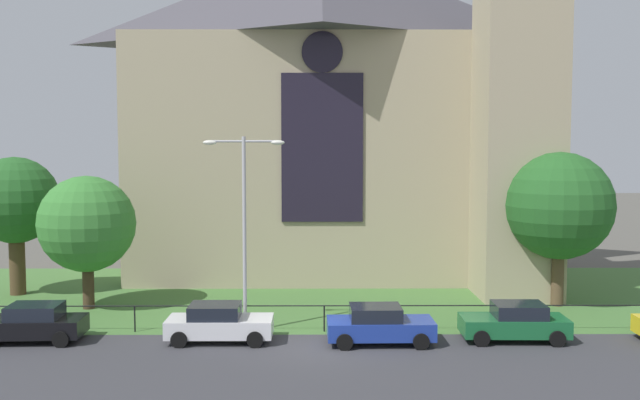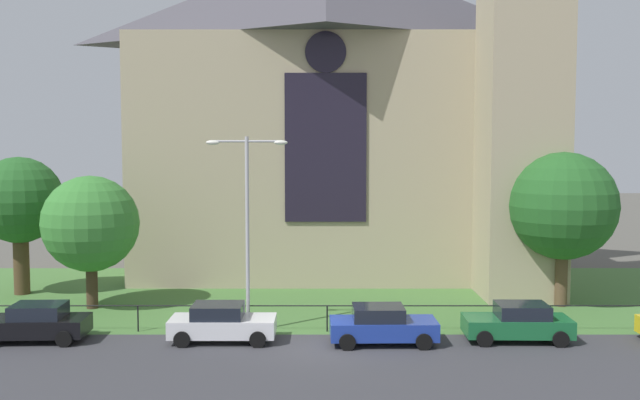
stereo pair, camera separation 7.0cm
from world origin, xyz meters
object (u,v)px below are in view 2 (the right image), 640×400
Objects in this scene: tree_left_far at (16,201)px; parked_car_green at (515,322)px; tree_right_near at (560,206)px; streetlamp_near at (244,209)px; church_building at (334,105)px; parked_car_white at (219,323)px; parked_car_black at (31,323)px; parked_car_blue at (379,325)px; tree_left_near at (87,224)px.

parked_car_green is (23.69, -9.06, -4.17)m from tree_left_far.
streetlamp_near is at bearing -161.54° from tree_right_near.
parked_car_white is (-5.01, -15.87, -9.53)m from church_building.
parked_car_black is (-23.20, -6.31, -4.15)m from tree_right_near.
church_building is at bearing 93.86° from parked_car_blue.
tree_left_near is at bearing 154.33° from parked_car_blue.
streetlamp_near is 4.77m from parked_car_white.
tree_left_near is at bearing 140.61° from parked_car_white.
church_building is 6.18× the size of parked_car_white.
parked_car_black is at bearing -179.99° from parked_car_white.
tree_left_near is 6.71m from parked_car_black.
parked_car_black is at bearing -64.58° from tree_left_far.
parked_car_white is at bearing -39.55° from tree_left_near.
parked_car_white is (-0.91, -1.39, -4.47)m from streetlamp_near.
streetlamp_near is 1.95× the size of parked_car_white.
parked_car_green is at bearing 0.45° from parked_car_white.
parked_car_white and parked_car_green have the same top height.
parked_car_black and parked_car_blue have the same top height.
streetlamp_near is 11.92m from parked_car_green.
parked_car_white is at bearing -123.29° from streetlamp_near.
streetlamp_near is (-4.09, -14.47, -5.05)m from church_building.
streetlamp_near is 1.94× the size of parked_car_green.
tree_left_far is 10.90m from parked_car_black.
church_building is at bearing 21.85° from tree_left_far.
parked_car_blue is (18.20, -9.47, -4.17)m from tree_left_far.
tree_left_near reaches higher than parked_car_blue.
parked_car_blue is at bearing -27.50° from tree_left_far.
church_building reaches higher than parked_car_white.
tree_left_far is at bearing 145.28° from tree_left_near.
parked_car_blue is (13.43, -6.17, -3.34)m from tree_left_near.
tree_right_near is 17.44m from parked_car_white.
tree_right_near is 8.44m from parked_car_green.
parked_car_blue is at bearing 5.43° from parked_car_green.
tree_left_near is 1.51× the size of parked_car_green.
tree_left_far reaches higher than parked_car_blue.
tree_left_near is at bearing -140.20° from church_building.
parked_car_black is 1.01× the size of parked_car_green.
tree_right_near reaches higher than tree_left_near.
streetlamp_near is at bearing -5.77° from parked_car_green.
church_building is 3.45× the size of tree_right_near.
church_building reaches higher than tree_right_near.
parked_car_white is (7.48, -0.02, 0.00)m from parked_car_black.
streetlamp_near reaches higher than tree_left_far.
parked_car_white is 0.99× the size of parked_car_green.
tree_left_far is at bearing 151.50° from parked_car_blue.
tree_left_far is 1.70× the size of parked_car_black.
parked_car_black is at bearing -94.31° from tree_left_near.
tree_right_near is at bearing -120.31° from parked_car_green.
parked_car_green is at bearing -20.93° from tree_left_far.
tree_right_near is at bearing 22.11° from parked_car_white.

